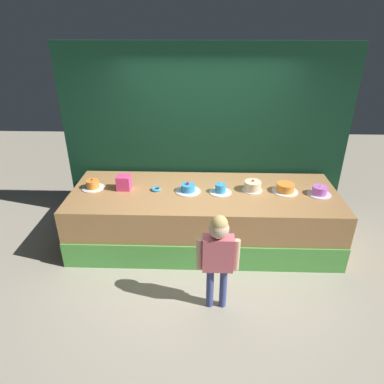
{
  "coord_description": "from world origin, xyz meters",
  "views": [
    {
      "loc": [
        -0.03,
        -3.55,
        2.94
      ],
      "look_at": [
        -0.16,
        0.4,
        0.93
      ],
      "focal_mm": 32.04,
      "sensor_mm": 36.0,
      "label": 1
    }
  ],
  "objects_px": {
    "donut": "(156,189)",
    "cake_far_left": "(93,185)",
    "cake_center_right": "(253,186)",
    "child_figure": "(218,251)",
    "cake_right": "(285,188)",
    "cake_center_left": "(220,189)",
    "pink_box": "(124,183)",
    "cake_left": "(188,188)",
    "cake_far_right": "(320,191)"
  },
  "relations": [
    {
      "from": "donut",
      "to": "cake_far_left",
      "type": "xyz_separation_m",
      "value": [
        -0.89,
        0.04,
        0.04
      ]
    },
    {
      "from": "donut",
      "to": "cake_center_right",
      "type": "bearing_deg",
      "value": 1.88
    },
    {
      "from": "cake_far_left",
      "to": "child_figure",
      "type": "bearing_deg",
      "value": -38.14
    },
    {
      "from": "donut",
      "to": "cake_right",
      "type": "xyz_separation_m",
      "value": [
        1.78,
        0.02,
        0.04
      ]
    },
    {
      "from": "child_figure",
      "to": "cake_center_left",
      "type": "distance_m",
      "value": 1.27
    },
    {
      "from": "child_figure",
      "to": "cake_center_right",
      "type": "distance_m",
      "value": 1.45
    },
    {
      "from": "child_figure",
      "to": "cake_far_left",
      "type": "relative_size",
      "value": 3.77
    },
    {
      "from": "pink_box",
      "to": "cake_right",
      "type": "height_order",
      "value": "pink_box"
    },
    {
      "from": "donut",
      "to": "cake_left",
      "type": "xyz_separation_m",
      "value": [
        0.45,
        -0.02,
        0.03
      ]
    },
    {
      "from": "pink_box",
      "to": "cake_center_left",
      "type": "xyz_separation_m",
      "value": [
        1.34,
        -0.06,
        -0.05
      ]
    },
    {
      "from": "pink_box",
      "to": "donut",
      "type": "bearing_deg",
      "value": -3.12
    },
    {
      "from": "pink_box",
      "to": "cake_center_left",
      "type": "relative_size",
      "value": 0.65
    },
    {
      "from": "cake_center_left",
      "to": "cake_center_right",
      "type": "bearing_deg",
      "value": 10.12
    },
    {
      "from": "cake_far_right",
      "to": "cake_far_left",
      "type": "bearing_deg",
      "value": 178.4
    },
    {
      "from": "pink_box",
      "to": "donut",
      "type": "xyz_separation_m",
      "value": [
        0.45,
        -0.02,
        -0.08
      ]
    },
    {
      "from": "cake_far_left",
      "to": "cake_far_right",
      "type": "distance_m",
      "value": 3.12
    },
    {
      "from": "cake_left",
      "to": "cake_right",
      "type": "distance_m",
      "value": 1.34
    },
    {
      "from": "donut",
      "to": "cake_center_right",
      "type": "distance_m",
      "value": 1.34
    },
    {
      "from": "pink_box",
      "to": "cake_center_right",
      "type": "relative_size",
      "value": 0.71
    },
    {
      "from": "pink_box",
      "to": "child_figure",
      "type": "bearing_deg",
      "value": -46.44
    },
    {
      "from": "pink_box",
      "to": "cake_right",
      "type": "distance_m",
      "value": 2.23
    },
    {
      "from": "child_figure",
      "to": "donut",
      "type": "relative_size",
      "value": 8.7
    },
    {
      "from": "child_figure",
      "to": "pink_box",
      "type": "height_order",
      "value": "child_figure"
    },
    {
      "from": "cake_left",
      "to": "cake_right",
      "type": "relative_size",
      "value": 0.98
    },
    {
      "from": "cake_center_left",
      "to": "cake_far_right",
      "type": "bearing_deg",
      "value": -0.6
    },
    {
      "from": "cake_right",
      "to": "donut",
      "type": "bearing_deg",
      "value": -179.34
    },
    {
      "from": "donut",
      "to": "cake_far_left",
      "type": "bearing_deg",
      "value": 177.59
    },
    {
      "from": "cake_left",
      "to": "cake_right",
      "type": "xyz_separation_m",
      "value": [
        1.34,
        0.04,
        0.01
      ]
    },
    {
      "from": "pink_box",
      "to": "cake_far_left",
      "type": "height_order",
      "value": "pink_box"
    },
    {
      "from": "child_figure",
      "to": "cake_center_left",
      "type": "relative_size",
      "value": 3.91
    },
    {
      "from": "cake_center_right",
      "to": "cake_center_left",
      "type": "bearing_deg",
      "value": -169.88
    },
    {
      "from": "child_figure",
      "to": "cake_center_right",
      "type": "relative_size",
      "value": 4.24
    },
    {
      "from": "pink_box",
      "to": "cake_far_left",
      "type": "bearing_deg",
      "value": 178.3
    },
    {
      "from": "cake_right",
      "to": "cake_far_right",
      "type": "height_order",
      "value": "cake_far_right"
    },
    {
      "from": "cake_center_left",
      "to": "cake_right",
      "type": "height_order",
      "value": "cake_center_left"
    },
    {
      "from": "cake_left",
      "to": "child_figure",
      "type": "bearing_deg",
      "value": -73.84
    },
    {
      "from": "cake_far_left",
      "to": "cake_left",
      "type": "bearing_deg",
      "value": -2.44
    },
    {
      "from": "donut",
      "to": "cake_far_left",
      "type": "height_order",
      "value": "cake_far_left"
    },
    {
      "from": "pink_box",
      "to": "cake_right",
      "type": "xyz_separation_m",
      "value": [
        2.23,
        -0.0,
        -0.04
      ]
    },
    {
      "from": "cake_right",
      "to": "cake_far_right",
      "type": "bearing_deg",
      "value": -8.96
    },
    {
      "from": "donut",
      "to": "cake_right",
      "type": "relative_size",
      "value": 0.38
    },
    {
      "from": "child_figure",
      "to": "cake_far_right",
      "type": "bearing_deg",
      "value": 41.68
    },
    {
      "from": "donut",
      "to": "cake_far_left",
      "type": "relative_size",
      "value": 0.43
    },
    {
      "from": "child_figure",
      "to": "cake_center_left",
      "type": "height_order",
      "value": "child_figure"
    },
    {
      "from": "cake_left",
      "to": "cake_right",
      "type": "height_order",
      "value": "cake_left"
    },
    {
      "from": "cake_center_right",
      "to": "cake_far_left",
      "type": "bearing_deg",
      "value": -179.84
    },
    {
      "from": "cake_center_right",
      "to": "cake_right",
      "type": "height_order",
      "value": "cake_center_right"
    },
    {
      "from": "pink_box",
      "to": "cake_center_right",
      "type": "distance_m",
      "value": 1.78
    },
    {
      "from": "cake_left",
      "to": "cake_center_right",
      "type": "distance_m",
      "value": 0.89
    },
    {
      "from": "donut",
      "to": "child_figure",
      "type": "bearing_deg",
      "value": -57.91
    }
  ]
}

